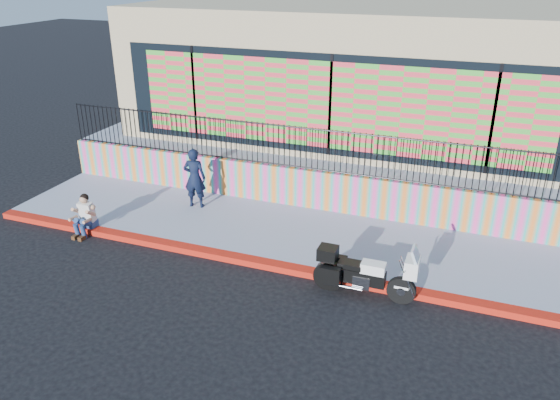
% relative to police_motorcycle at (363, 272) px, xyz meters
% --- Properties ---
extents(ground, '(90.00, 90.00, 0.00)m').
position_rel_police_motorcycle_xyz_m(ground, '(-2.06, 0.35, -0.56)').
color(ground, black).
rests_on(ground, ground).
extents(red_curb, '(16.00, 0.30, 0.15)m').
position_rel_police_motorcycle_xyz_m(red_curb, '(-2.06, 0.35, -0.48)').
color(red_curb, red).
rests_on(red_curb, ground).
extents(sidewalk, '(16.00, 3.00, 0.15)m').
position_rel_police_motorcycle_xyz_m(sidewalk, '(-2.06, 2.00, -0.48)').
color(sidewalk, '#969EB4').
rests_on(sidewalk, ground).
extents(mural_wall, '(16.00, 0.20, 1.10)m').
position_rel_police_motorcycle_xyz_m(mural_wall, '(-2.06, 3.60, 0.14)').
color(mural_wall, '#FF439F').
rests_on(mural_wall, sidewalk).
extents(metal_fence, '(15.80, 0.04, 1.20)m').
position_rel_police_motorcycle_xyz_m(metal_fence, '(-2.06, 3.60, 1.29)').
color(metal_fence, black).
rests_on(metal_fence, mural_wall).
extents(elevated_platform, '(16.00, 10.00, 1.25)m').
position_rel_police_motorcycle_xyz_m(elevated_platform, '(-2.06, 8.70, 0.07)').
color(elevated_platform, '#969EB4').
rests_on(elevated_platform, ground).
extents(storefront_building, '(14.00, 8.06, 4.00)m').
position_rel_police_motorcycle_xyz_m(storefront_building, '(-2.06, 8.48, 2.69)').
color(storefront_building, tan).
rests_on(storefront_building, elevated_platform).
extents(police_motorcycle, '(2.14, 0.71, 1.33)m').
position_rel_police_motorcycle_xyz_m(police_motorcycle, '(0.00, 0.00, 0.00)').
color(police_motorcycle, black).
rests_on(police_motorcycle, ground).
extents(police_officer, '(0.68, 0.51, 1.70)m').
position_rel_police_motorcycle_xyz_m(police_officer, '(-5.32, 2.52, 0.44)').
color(police_officer, black).
rests_on(police_officer, sidewalk).
extents(seated_man, '(0.54, 0.71, 1.06)m').
position_rel_police_motorcycle_xyz_m(seated_man, '(-7.30, 0.22, -0.11)').
color(seated_man, navy).
rests_on(seated_man, ground).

